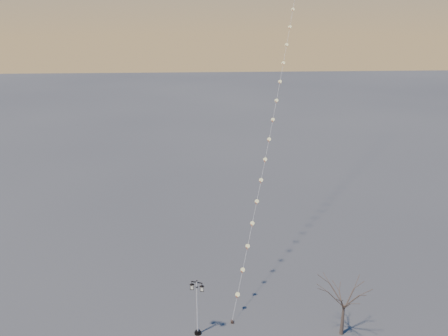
{
  "coord_description": "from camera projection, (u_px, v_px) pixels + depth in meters",
  "views": [
    {
      "loc": [
        -1.57,
        -28.12,
        22.42
      ],
      "look_at": [
        0.56,
        7.52,
        10.38
      ],
      "focal_mm": 38.03,
      "sensor_mm": 36.0,
      "label": 1
    }
  ],
  "objects": [
    {
      "name": "street_lamp",
      "position": [
        197.0,
        305.0,
        33.64
      ],
      "size": [
        1.08,
        0.65,
        4.46
      ],
      "rotation": [
        0.0,
        0.0,
        -0.36
      ],
      "color": "black",
      "rests_on": "ground"
    },
    {
      "name": "bare_tree",
      "position": [
        345.0,
        297.0,
        33.44
      ],
      "size": [
        2.67,
        2.67,
        4.43
      ],
      "rotation": [
        0.0,
        0.0,
        -0.42
      ],
      "color": "#4D3E35",
      "rests_on": "ground"
    }
  ]
}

